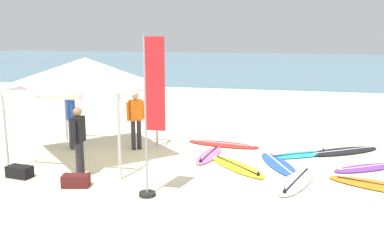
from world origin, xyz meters
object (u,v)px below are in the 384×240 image
(surfboard_red, at_px, (223,144))
(surfboard_blue, at_px, (278,164))
(person_blue, at_px, (71,116))
(surfboard_yellow, at_px, (237,166))
(canopy_tent, at_px, (86,71))
(surfboard_white, at_px, (296,181))
(person_orange, at_px, (136,117))
(person_black, at_px, (79,137))
(gear_bag_by_pole, at_px, (20,172))
(surfboard_purple, at_px, (365,168))
(surfboard_cyan, at_px, (300,155))
(surfboard_black, at_px, (343,151))
(gear_bag_near_tent, at_px, (76,181))
(surfboard_pink, at_px, (209,155))
(banner_flag, at_px, (151,124))

(surfboard_red, relative_size, surfboard_blue, 1.07)
(person_blue, bearing_deg, surfboard_yellow, -8.54)
(canopy_tent, xyz_separation_m, surfboard_yellow, (4.09, -0.04, -2.35))
(canopy_tent, distance_m, surfboard_white, 6.10)
(person_orange, relative_size, person_blue, 1.00)
(person_black, bearing_deg, surfboard_red, 50.84)
(surfboard_white, relative_size, gear_bag_by_pole, 3.78)
(canopy_tent, relative_size, surfboard_red, 1.35)
(surfboard_purple, xyz_separation_m, person_orange, (-6.30, 0.50, 0.95))
(canopy_tent, xyz_separation_m, person_orange, (0.99, 1.05, -1.40))
(surfboard_blue, xyz_separation_m, person_black, (-4.62, -1.96, 0.95))
(surfboard_cyan, relative_size, gear_bag_by_pole, 3.14)
(surfboard_black, relative_size, surfboard_red, 1.03)
(person_blue, xyz_separation_m, gear_bag_near_tent, (1.59, -2.87, -0.85))
(surfboard_cyan, relative_size, surfboard_white, 0.83)
(canopy_tent, distance_m, surfboard_yellow, 4.72)
(surfboard_purple, height_order, gear_bag_by_pole, gear_bag_by_pole)
(surfboard_white, xyz_separation_m, surfboard_red, (-2.13, 2.87, -0.00))
(surfboard_purple, xyz_separation_m, surfboard_pink, (-4.08, 0.23, 0.00))
(surfboard_white, relative_size, gear_bag_near_tent, 3.78)
(canopy_tent, xyz_separation_m, surfboard_cyan, (5.69, 1.39, -2.35))
(surfboard_cyan, relative_size, surfboard_red, 0.82)
(person_orange, height_order, person_black, same)
(surfboard_blue, distance_m, person_blue, 6.11)
(surfboard_cyan, distance_m, person_black, 6.04)
(person_orange, bearing_deg, gear_bag_near_tent, -95.26)
(banner_flag, bearing_deg, surfboard_cyan, 49.87)
(canopy_tent, height_order, surfboard_purple, canopy_tent)
(canopy_tent, distance_m, surfboard_pink, 4.05)
(person_orange, height_order, gear_bag_by_pole, person_orange)
(canopy_tent, height_order, gear_bag_by_pole, canopy_tent)
(surfboard_white, height_order, person_blue, person_blue)
(surfboard_yellow, bearing_deg, surfboard_red, 107.57)
(surfboard_yellow, bearing_deg, surfboard_blue, 23.61)
(surfboard_pink, bearing_deg, person_orange, 173.19)
(gear_bag_near_tent, bearing_deg, person_blue, 119.01)
(person_blue, height_order, gear_bag_by_pole, person_blue)
(surfboard_purple, distance_m, person_blue, 8.24)
(surfboard_pink, bearing_deg, surfboard_yellow, -43.18)
(surfboard_red, relative_size, person_black, 1.35)
(surfboard_black, bearing_deg, surfboard_red, 179.69)
(canopy_tent, bearing_deg, surfboard_white, -8.45)
(surfboard_pink, distance_m, person_orange, 2.43)
(gear_bag_near_tent, bearing_deg, gear_bag_by_pole, 170.04)
(surfboard_white, distance_m, person_black, 5.20)
(surfboard_blue, height_order, person_blue, person_blue)
(surfboard_black, relative_size, surfboard_pink, 1.27)
(canopy_tent, bearing_deg, banner_flag, -42.47)
(surfboard_black, height_order, person_blue, person_blue)
(canopy_tent, height_order, gear_bag_near_tent, canopy_tent)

